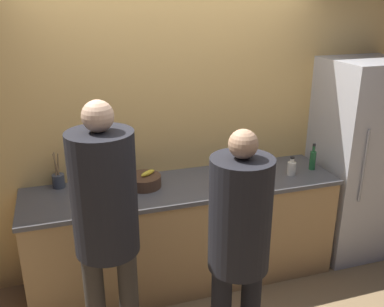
% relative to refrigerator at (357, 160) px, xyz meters
% --- Properties ---
extents(ground_plane, '(14.00, 14.00, 0.00)m').
position_rel_refrigerator_xyz_m(ground_plane, '(-1.69, -0.38, -0.93)').
color(ground_plane, '#8C704C').
extents(wall_back, '(5.20, 0.06, 2.60)m').
position_rel_refrigerator_xyz_m(wall_back, '(-1.69, 0.36, 0.37)').
color(wall_back, '#E0B266').
rests_on(wall_back, ground_plane).
extents(counter, '(2.61, 0.71, 0.92)m').
position_rel_refrigerator_xyz_m(counter, '(-1.69, 0.01, -0.47)').
color(counter, tan).
rests_on(counter, ground_plane).
extents(refrigerator, '(0.70, 0.70, 1.87)m').
position_rel_refrigerator_xyz_m(refrigerator, '(0.00, 0.00, 0.00)').
color(refrigerator, '#B7B7BC').
rests_on(refrigerator, ground_plane).
extents(person_left, '(0.40, 0.40, 1.84)m').
position_rel_refrigerator_xyz_m(person_left, '(-2.41, -0.73, 0.20)').
color(person_left, '#38332D').
rests_on(person_left, ground_plane).
extents(person_center, '(0.37, 0.37, 1.69)m').
position_rel_refrigerator_xyz_m(person_center, '(-1.65, -1.04, 0.09)').
color(person_center, black).
rests_on(person_center, ground_plane).
extents(fruit_bowl, '(0.28, 0.28, 0.13)m').
position_rel_refrigerator_xyz_m(fruit_bowl, '(-2.01, 0.06, 0.03)').
color(fruit_bowl, '#4C3323').
rests_on(fruit_bowl, counter).
extents(utensil_crock, '(0.10, 0.10, 0.30)m').
position_rel_refrigerator_xyz_m(utensil_crock, '(-2.67, 0.25, 0.05)').
color(utensil_crock, '#3D424C').
rests_on(utensil_crock, counter).
extents(bottle_clear, '(0.07, 0.07, 0.17)m').
position_rel_refrigerator_xyz_m(bottle_clear, '(-0.74, -0.09, 0.05)').
color(bottle_clear, silver).
rests_on(bottle_clear, counter).
extents(bottle_green, '(0.05, 0.05, 0.24)m').
position_rel_refrigerator_xyz_m(bottle_green, '(-0.50, -0.04, 0.08)').
color(bottle_green, '#236033').
rests_on(bottle_green, counter).
extents(cup_red, '(0.10, 0.10, 0.10)m').
position_rel_refrigerator_xyz_m(cup_red, '(-1.43, -0.13, 0.03)').
color(cup_red, '#A33D33').
rests_on(cup_red, counter).
extents(cup_white, '(0.07, 0.07, 0.08)m').
position_rel_refrigerator_xyz_m(cup_white, '(-1.15, -0.15, 0.02)').
color(cup_white, white).
rests_on(cup_white, counter).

